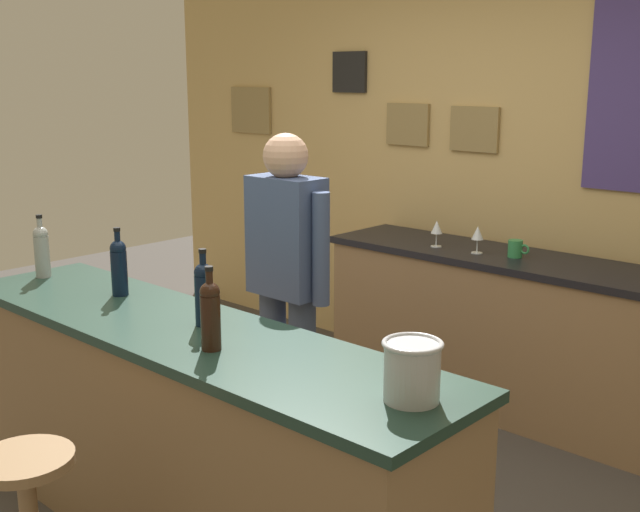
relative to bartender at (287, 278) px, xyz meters
The scene contains 13 objects.
ground_plane 1.02m from the bartender, 62.60° to the right, with size 10.00×10.00×0.00m, color #423D38.
back_wall 1.75m from the bartender, 82.99° to the left, with size 6.00×0.09×2.80m.
bar_counter 0.92m from the bartender, 76.21° to the right, with size 2.51×0.60×0.92m.
side_counter 1.50m from the bartender, 65.56° to the left, with size 2.45×0.56×0.90m.
bartender is the anchor object (origin of this frame).
wine_bottle_a 1.19m from the bartender, 141.72° to the right, with size 0.07×0.07×0.31m.
wine_bottle_b 0.78m from the bartender, 119.71° to the right, with size 0.07×0.07×0.31m.
wine_bottle_c 0.73m from the bartender, 71.24° to the right, with size 0.07×0.07×0.31m.
wine_bottle_d 0.98m from the bartender, 61.01° to the right, with size 0.07×0.07×0.31m.
ice_bucket 1.46m from the bartender, 30.05° to the right, with size 0.19×0.19×0.19m.
wine_glass_a 1.20m from the bartender, 88.82° to the left, with size 0.07×0.07×0.16m.
wine_glass_b 1.25m from the bartender, 76.56° to the left, with size 0.07×0.07×0.16m.
coffee_mug 1.37m from the bartender, 68.65° to the left, with size 0.12×0.08×0.09m.
Camera 1 is at (2.37, -2.18, 1.88)m, focal length 44.10 mm.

